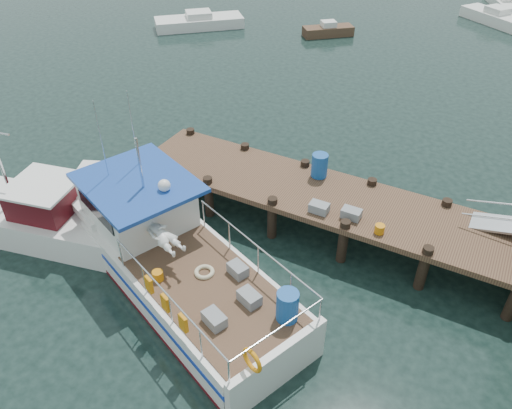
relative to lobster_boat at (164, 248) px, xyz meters
The scene contains 7 objects.
ground_plane 5.18m from the lobster_boat, 58.74° to the left, with size 160.00×160.00×0.00m, color black.
lobster_boat is the anchor object (origin of this frame).
work_boat 5.36m from the lobster_boat, behind, with size 8.24×3.92×4.32m.
moored_rowboat 23.85m from the lobster_boat, 99.74° to the left, with size 3.27×3.05×0.97m.
moored_a 24.36m from the lobster_boat, 121.29° to the left, with size 5.85×5.62×1.12m.
moored_b 32.24m from the lobster_boat, 80.14° to the left, with size 5.26×4.42×1.15m.
moored_d 36.83m from the lobster_boat, 80.92° to the left, with size 4.18×6.14×0.99m.
Camera 1 is at (5.23, -12.98, 11.09)m, focal length 35.00 mm.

